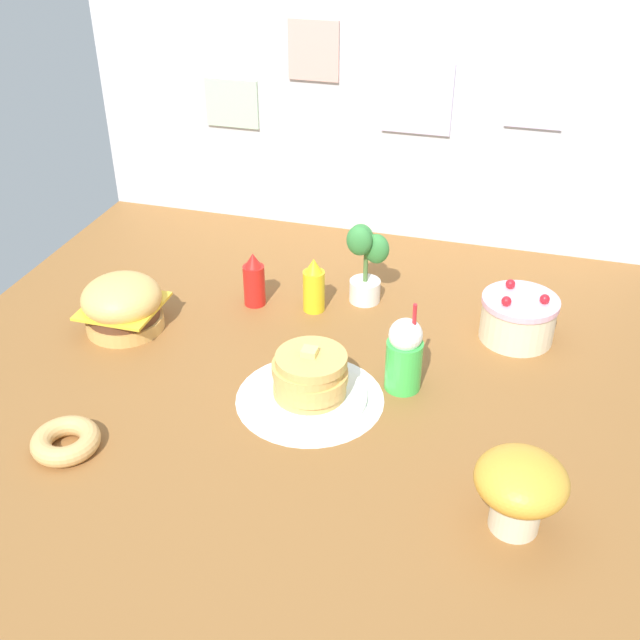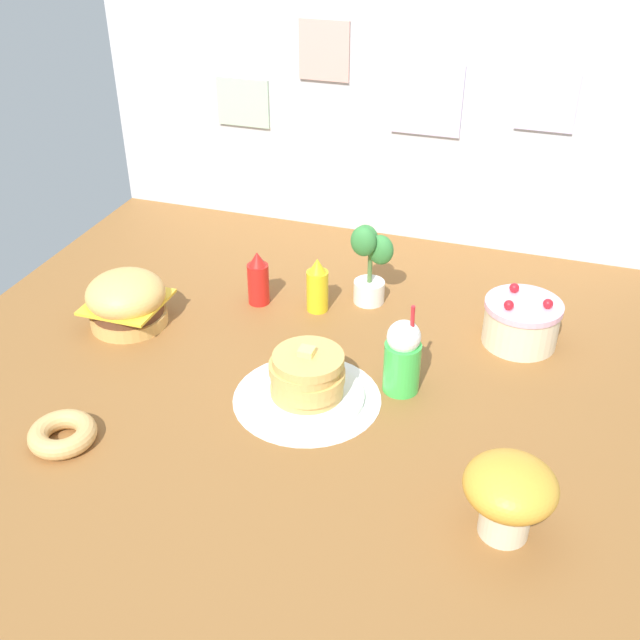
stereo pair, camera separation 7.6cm
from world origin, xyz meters
name	(u,v)px [view 2 (the right image)]	position (x,y,z in m)	size (l,w,h in m)	color
ground_plane	(282,384)	(0.00, 0.00, -0.01)	(2.17, 2.11, 0.02)	brown
back_wall	(380,115)	(0.00, 1.05, 0.47)	(2.17, 0.04, 0.92)	silver
doily_mat	(307,398)	(0.09, -0.05, 0.00)	(0.41, 0.41, 0.00)	white
burger	(127,300)	(-0.57, 0.14, 0.09)	(0.25, 0.25, 0.18)	#DBA859
pancake_stack	(307,379)	(0.10, -0.05, 0.07)	(0.32, 0.32, 0.16)	white
layer_cake	(521,322)	(0.62, 0.42, 0.07)	(0.23, 0.23, 0.17)	beige
ketchup_bottle	(258,280)	(-0.23, 0.39, 0.09)	(0.07, 0.07, 0.19)	red
mustard_bottle	(317,286)	(-0.03, 0.41, 0.09)	(0.07, 0.07, 0.19)	yellow
cream_soda_cup	(403,357)	(0.33, 0.07, 0.11)	(0.10, 0.10, 0.28)	green
donut_pink_glaze	(62,434)	(-0.44, -0.42, 0.03)	(0.17, 0.17, 0.05)	tan
potted_plant	(370,261)	(0.12, 0.51, 0.15)	(0.14, 0.11, 0.29)	white
mushroom_stool	(509,492)	(0.67, -0.37, 0.12)	(0.21, 0.21, 0.20)	beige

